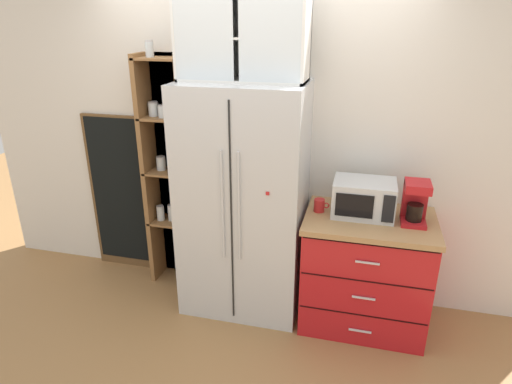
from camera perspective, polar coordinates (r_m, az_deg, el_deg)
ground_plane at (r=3.81m, az=-1.65°, el=-14.21°), size 10.63×10.63×0.00m
wall_back_cream at (r=3.60m, az=-0.12°, el=6.26°), size 4.94×0.10×2.55m
refrigerator at (r=3.39m, az=-1.64°, el=-1.27°), size 0.93×0.65×1.82m
pantry_shelf_column at (r=3.80m, az=-10.96°, el=2.87°), size 0.44×0.28×2.08m
counter_cabinet at (r=3.49m, az=14.01°, el=-9.89°), size 0.94×0.67×0.89m
microwave at (r=3.27m, az=13.85°, el=-0.76°), size 0.44×0.33×0.26m
coffee_maker at (r=3.25m, az=20.04°, el=-1.19°), size 0.17×0.20×0.31m
mug_red at (r=3.29m, az=8.27°, el=-1.74°), size 0.11×0.08×0.10m
bottle_green at (r=3.21m, az=14.88°, el=-1.77°), size 0.07×0.07×0.25m
upper_cabinet at (r=3.16m, az=-1.64°, el=19.43°), size 0.90×0.32×0.58m
chalkboard_menu at (r=4.18m, az=-17.15°, el=-0.25°), size 0.60×0.04×1.46m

